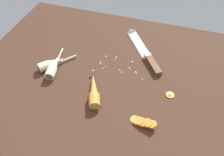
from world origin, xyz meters
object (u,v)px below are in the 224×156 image
Objects in this scene: whole_carrot at (94,91)px; parsnip_front at (54,67)px; chefs_knife at (142,49)px; parsnip_mid_left at (52,64)px; carrot_slice_stray_near at (170,95)px; carrot_slice_stack at (143,122)px.

whole_carrot reaches higher than parsnip_front.
chefs_knife is 41.57cm from parsnip_mid_left.
whole_carrot is at bearing -163.12° from carrot_slice_stray_near.
parsnip_mid_left reaches higher than chefs_knife.
carrot_slice_stray_near is at bearing 16.88° from whole_carrot.
parsnip_front is 5.85× the size of carrot_slice_stray_near.
parsnip_mid_left is at bearing 140.84° from parsnip_front.
parsnip_mid_left is 50.77cm from carrot_slice_stray_near.
whole_carrot is at bearing -21.68° from parsnip_mid_left.
carrot_slice_stack is at bearing -77.45° from chefs_knife.
chefs_knife is 40.95cm from parsnip_front.
whole_carrot is at bearing -110.77° from chefs_knife.
chefs_knife is at bearing 69.23° from whole_carrot.
parsnip_mid_left is (-1.73, 1.41, 0.00)cm from parsnip_front.
parsnip_front is 49.04cm from carrot_slice_stray_near.
whole_carrot reaches higher than carrot_slice_stray_near.
carrot_slice_stray_near is (7.36, 15.55, -0.71)cm from carrot_slice_stack.
parsnip_mid_left is at bearing 159.70° from carrot_slice_stack.
carrot_slice_stray_near is at bearing -55.51° from chefs_knife.
carrot_slice_stray_near is (16.01, -23.29, -0.29)cm from chefs_knife.
carrot_slice_stray_near is at bearing 1.07° from parsnip_front.
chefs_knife is 34.05cm from whole_carrot.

